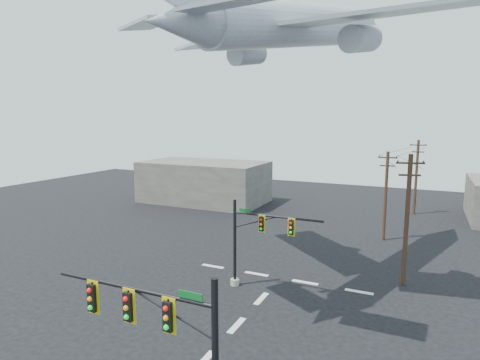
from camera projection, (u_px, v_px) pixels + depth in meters
The scene contains 9 objects.
lane_markings at pixel (246, 316), 25.39m from camera, with size 14.00×21.20×0.01m.
signal_mast_near at pixel (170, 351), 14.51m from camera, with size 7.46×0.78×7.10m.
signal_mast_far at pixel (253, 242), 28.89m from camera, with size 6.86×0.72×6.54m.
utility_pole_a at pixel (407, 218), 29.41m from camera, with size 1.93×0.68×9.85m.
utility_pole_b at pixel (386, 194), 40.48m from camera, with size 1.85×0.31×9.12m.
utility_pole_c at pixel (416, 176), 51.61m from camera, with size 1.97×0.47×9.66m.
power_lines at pixel (402, 155), 40.45m from camera, with size 4.24×24.78×0.12m.
airliner at pixel (300, 26), 28.71m from camera, with size 25.47×27.41×7.33m.
building_left at pixel (204, 182), 59.84m from camera, with size 18.00×10.00×6.00m, color slate.
Camera 1 is at (9.65, -16.40, 12.38)m, focal length 30.00 mm.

